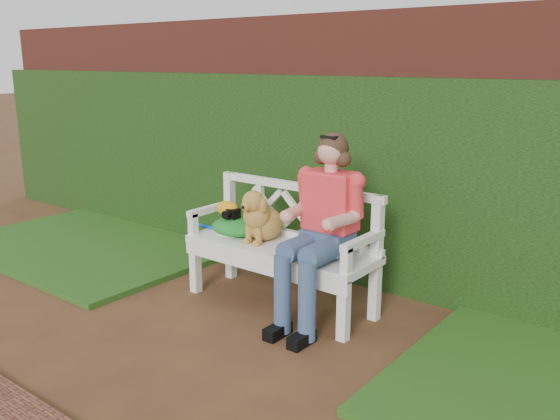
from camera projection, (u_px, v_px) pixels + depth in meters
The scene contains 11 objects.
ground at pixel (203, 349), 3.86m from camera, with size 60.00×60.00×0.00m, color #472719.
brick_wall at pixel (358, 148), 5.04m from camera, with size 10.00×0.30×2.20m, color maroon.
ivy_hedge at pixel (343, 181), 4.93m from camera, with size 10.00×0.18×1.70m, color #2D541D.
grass_left at pixel (98, 244), 5.97m from camera, with size 2.60×2.00×0.05m, color #214A15.
garden_bench at pixel (280, 275), 4.50m from camera, with size 1.58×0.60×0.48m, color white, non-canonical shape.
seated_woman at pixel (326, 234), 4.13m from camera, with size 0.55×0.73×1.30m, color #D5466F, non-canonical shape.
dog at pixel (262, 214), 4.49m from camera, with size 0.28×0.38×0.42m, color brown, non-canonical shape.
tennis_racket at pixel (228, 232), 4.73m from camera, with size 0.55×0.23×0.03m, color white, non-canonical shape.
green_bag at pixel (235, 226), 4.67m from camera, with size 0.41×0.32×0.14m, color #227724, non-canonical shape.
camera_item at pixel (232, 213), 4.66m from camera, with size 0.11×0.09×0.08m, color black.
baseball_glove at pixel (227, 208), 4.71m from camera, with size 0.19×0.14×0.12m, color orange.
Camera 1 is at (2.56, -2.46, 1.83)m, focal length 38.00 mm.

